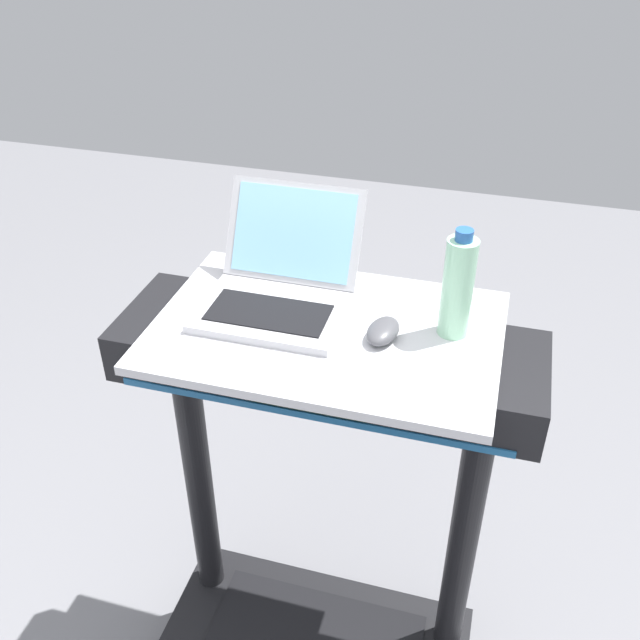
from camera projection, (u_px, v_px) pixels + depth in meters
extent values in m
cylinder|color=black|center=(199.00, 478.00, 1.84)|extent=(0.07, 0.07, 0.82)
cylinder|color=black|center=(464.00, 536.00, 1.69)|extent=(0.07, 0.07, 0.82)
cube|color=black|center=(326.00, 356.00, 1.50)|extent=(0.90, 0.28, 0.11)
cube|color=#0C3F19|center=(307.00, 399.00, 1.39)|extent=(0.24, 0.01, 0.06)
cube|color=#1E598C|center=(307.00, 416.00, 1.42)|extent=(0.81, 0.00, 0.02)
cube|color=silver|center=(327.00, 331.00, 1.47)|extent=(0.71, 0.48, 0.02)
cube|color=#B7B7BC|center=(272.00, 312.00, 1.49)|extent=(0.30, 0.22, 0.02)
cube|color=black|center=(269.00, 312.00, 1.47)|extent=(0.25, 0.12, 0.00)
cube|color=#B7B7BC|center=(294.00, 233.00, 1.56)|extent=(0.30, 0.11, 0.20)
cube|color=#8CCCF2|center=(293.00, 233.00, 1.56)|extent=(0.27, 0.09, 0.17)
ellipsoid|color=#4C4C51|center=(383.00, 331.00, 1.42)|extent=(0.07, 0.11, 0.03)
cylinder|color=#9EDBB2|center=(458.00, 288.00, 1.39)|extent=(0.06, 0.06, 0.21)
cylinder|color=#2659A5|center=(464.00, 235.00, 1.32)|extent=(0.03, 0.03, 0.02)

